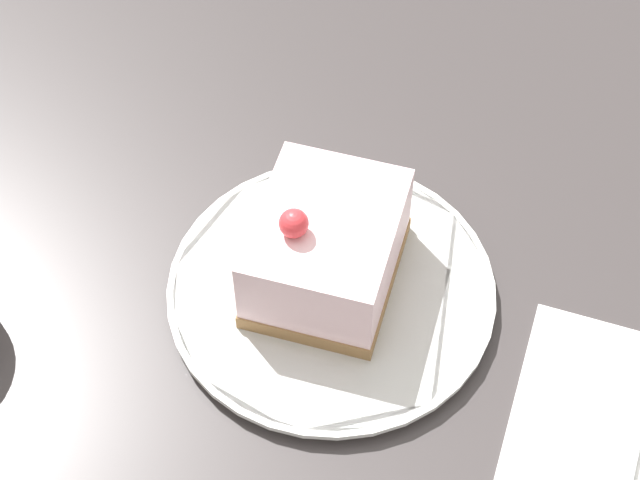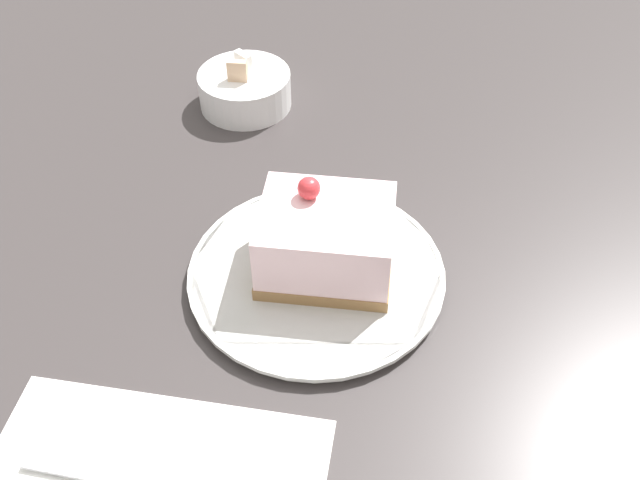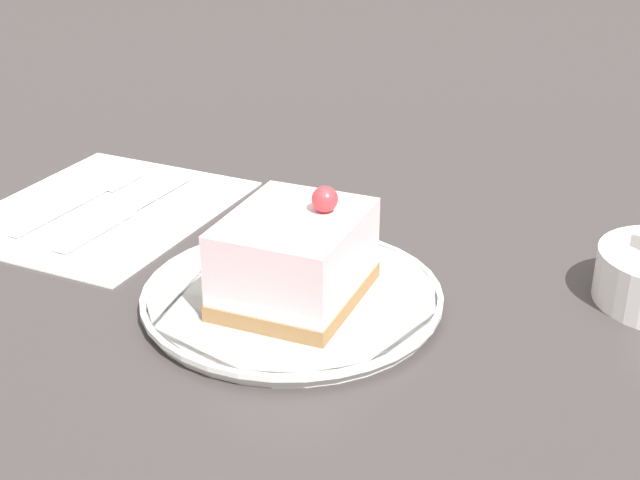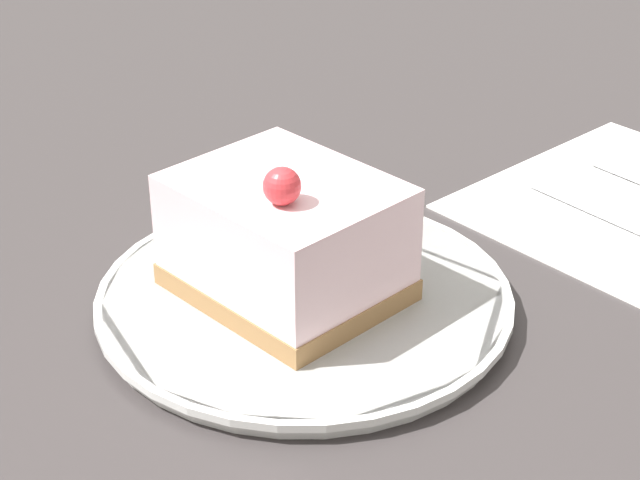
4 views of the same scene
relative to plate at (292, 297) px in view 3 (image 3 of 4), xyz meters
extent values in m
plane|color=#383333|center=(-0.02, 0.01, -0.01)|extent=(4.00, 4.00, 0.00)
cylinder|color=silver|center=(0.00, 0.00, 0.00)|extent=(0.20, 0.20, 0.01)
cylinder|color=silver|center=(0.00, 0.00, 0.00)|extent=(0.21, 0.21, 0.00)
cube|color=olive|center=(0.01, -0.01, 0.01)|extent=(0.11, 0.12, 0.01)
cube|color=silver|center=(0.01, -0.01, 0.04)|extent=(0.11, 0.12, 0.05)
sphere|color=red|center=(0.02, 0.01, 0.07)|extent=(0.02, 0.02, 0.02)
cube|color=white|center=(-0.23, 0.02, 0.00)|extent=(0.24, 0.26, 0.00)
cube|color=silver|center=(-0.25, -0.01, 0.00)|extent=(0.03, 0.11, 0.00)
cube|color=silver|center=(-0.27, 0.07, 0.00)|extent=(0.03, 0.05, 0.00)
cube|color=silver|center=(-0.20, -0.01, 0.00)|extent=(0.03, 0.09, 0.00)
cube|color=silver|center=(-0.22, 0.07, 0.00)|extent=(0.03, 0.09, 0.00)
camera|label=1|loc=(-0.19, 0.32, 0.57)|focal=60.00mm
camera|label=2|loc=(-0.36, -0.15, 0.43)|focal=40.00mm
camera|label=3|loc=(0.35, -0.41, 0.30)|focal=50.00mm
camera|label=4|loc=(0.21, 0.40, 0.29)|focal=60.00mm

